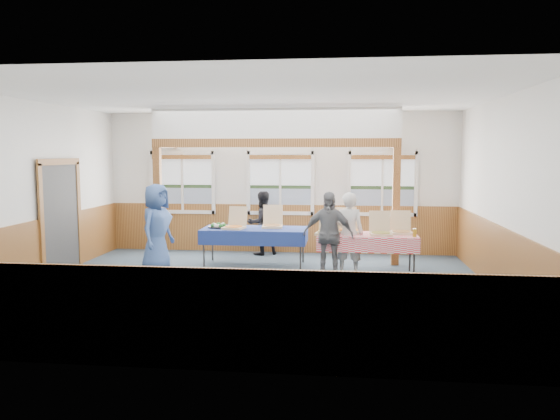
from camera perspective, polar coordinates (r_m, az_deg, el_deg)
The scene contains 31 objects.
floor at distance 9.32m, azimuth -2.41°, elevation -8.22°, with size 8.00×8.00×0.00m, color #2C3B47.
ceiling at distance 9.08m, azimuth -2.50°, elevation 11.76°, with size 8.00×8.00×0.00m, color white.
wall_back at distance 12.52m, azimuth 0.06°, elevation 2.85°, with size 8.00×8.00×0.00m, color silver.
wall_front at distance 5.64m, azimuth -8.01°, elevation -1.06°, with size 8.00×8.00×0.00m, color silver.
wall_left at distance 10.46m, azimuth -24.66°, elevation 1.68°, with size 8.00×8.00×0.00m, color silver.
wall_right at distance 9.31m, azimuth 22.66°, elevation 1.30°, with size 8.00×8.00×0.00m, color silver.
wainscot_back at distance 12.60m, azimuth 0.04°, elevation -1.93°, with size 7.98×0.05×1.10m, color brown.
wainscot_front at distance 5.89m, azimuth -7.80°, elevation -11.23°, with size 7.98×0.05×1.10m, color brown.
wainscot_left at distance 10.57m, azimuth -24.29°, elevation -4.01°, with size 0.05×6.98×1.10m, color brown.
wainscot_right at distance 9.44m, azimuth 22.26°, elevation -5.06°, with size 0.05×6.98×1.10m, color brown.
cased_opening at distance 11.26m, azimuth -22.00°, elevation -0.75°, with size 0.06×1.30×2.10m, color #323232.
window_left at distance 12.94m, azimuth -10.16°, elevation 3.21°, with size 1.56×0.10×1.46m.
window_mid at distance 12.47m, azimuth 0.03°, elevation 3.20°, with size 1.56×0.10×1.46m.
window_right at distance 12.42m, azimuth 10.65°, elevation 3.09°, with size 1.56×0.10×1.46m.
post_left at distance 11.93m, azimuth -12.63°, elevation 0.62°, with size 0.15×0.15×2.40m, color #5C3414.
post_right at distance 11.32m, azimuth 12.02°, elevation 0.35°, with size 0.15×0.15×2.40m, color #5C3414.
cross_beam at distance 11.31m, azimuth -0.64°, elevation 7.02°, with size 5.15×0.18×0.18m, color #5C3414.
table_left at distance 11.13m, azimuth -2.68°, elevation -2.17°, with size 2.19×1.10×0.76m.
table_right at distance 10.45m, azimuth 9.07°, elevation -2.81°, with size 2.04×1.55×0.76m.
pizza_box_a at distance 11.08m, azimuth -4.77°, elevation -1.61°, with size 0.47×0.55×0.43m.
pizza_box_b at distance 11.23m, azimuth -0.80°, elevation -1.49°, with size 0.44×0.53×0.45m.
pizza_box_c at distance 10.33m, azimuth 4.98°, elevation -2.17°, with size 0.47×0.54×0.43m.
pizza_box_d at distance 10.61m, azimuth 7.11°, elevation -1.96°, with size 0.51×0.59×0.47m.
pizza_box_e at distance 10.37m, azimuth 10.47°, elevation -2.22°, with size 0.42×0.50×0.43m.
pizza_box_f at distance 10.62m, azimuth 12.55°, elevation -2.07°, with size 0.39×0.47×0.42m.
veggie_tray at distance 11.27m, azimuth -6.45°, elevation -1.68°, with size 0.42×0.42×0.09m.
drink_glass at distance 10.26m, azimuth 13.89°, elevation -2.33°, with size 0.07×0.07×0.15m, color #A27B1B.
woman_white at distance 10.32m, azimuth 7.18°, elevation -2.45°, with size 0.57×0.37×1.56m, color silver.
woman_black at distance 12.25m, azimuth -1.90°, elevation -1.38°, with size 0.70×0.54×1.43m, color black.
man_blue at distance 10.58m, azimuth -12.75°, elevation -1.94°, with size 0.84×0.54×1.71m, color #3A5792.
person_grey at distance 10.04m, azimuth 5.05°, elevation -2.59°, with size 0.93×0.39×1.59m, color slate.
Camera 1 is at (1.41, -8.92, 2.29)m, focal length 35.00 mm.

